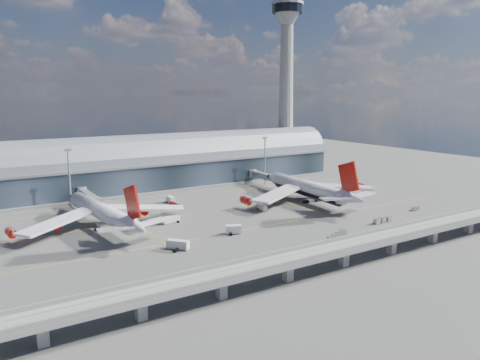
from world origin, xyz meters
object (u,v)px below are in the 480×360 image
cargo_train_1 (383,220)px  service_truck_4 (171,199)px  floodlight_mast_right (265,159)px  airliner_left (103,212)px  cargo_train_0 (337,236)px  service_truck_0 (178,245)px  service_truck_2 (171,219)px  service_truck_5 (88,208)px  service_truck_3 (262,207)px  service_truck_1 (234,229)px  control_tower (286,87)px  airliner_right (309,189)px  cargo_train_2 (416,208)px  floodlight_mast_left (69,177)px

cargo_train_1 → service_truck_4: bearing=33.9°
floodlight_mast_right → cargo_train_1: floodlight_mast_right is taller
airliner_left → cargo_train_0: airliner_left is taller
service_truck_0 → cargo_train_1: size_ratio=0.80×
service_truck_2 → cargo_train_1: bearing=-132.7°
airliner_left → service_truck_5: 27.72m
service_truck_4 → service_truck_5: 35.73m
floodlight_mast_right → service_truck_3: size_ratio=4.91×
floodlight_mast_right → service_truck_4: (-59.62, -11.51, -12.20)m
service_truck_0 → service_truck_1: size_ratio=1.19×
service_truck_1 → service_truck_2: 27.53m
service_truck_4 → cargo_train_1: bearing=-54.2°
control_tower → service_truck_3: bearing=-132.9°
service_truck_4 → service_truck_3: bearing=-51.9°
airliner_left → service_truck_4: airliner_left is taller
floodlight_mast_right → service_truck_3: bearing=-126.2°
airliner_right → cargo_train_1: bearing=-86.1°
service_truck_1 → cargo_train_2: size_ratio=1.25×
control_tower → floodlight_mast_right: size_ratio=4.01×
service_truck_3 → cargo_train_1: size_ratio=0.60×
service_truck_2 → service_truck_4: service_truck_4 is taller
service_truck_5 → airliner_left: bearing=-117.8°
service_truck_0 → service_truck_5: size_ratio=1.17×
service_truck_4 → cargo_train_2: service_truck_4 is taller
cargo_train_2 → floodlight_mast_left: bearing=73.3°
control_tower → cargo_train_2: bearing=-97.0°
service_truck_0 → floodlight_mast_right: bearing=1.0°
floodlight_mast_left → service_truck_2: size_ratio=3.40×
service_truck_0 → service_truck_3: bearing=-11.8°
airliner_right → service_truck_0: size_ratio=10.05×
service_truck_0 → cargo_train_2: bearing=-43.5°
control_tower → cargo_train_0: bearing=-120.1°
service_truck_5 → cargo_train_2: (117.04, -70.38, -0.59)m
service_truck_3 → service_truck_5: service_truck_5 is taller
floodlight_mast_right → cargo_train_1: (-5.29, -85.04, -12.62)m
cargo_train_0 → airliner_right: bearing=-12.1°
service_truck_0 → control_tower: bearing=0.4°
floodlight_mast_right → service_truck_4: 61.93m
floodlight_mast_right → airliner_left: floodlight_mast_right is taller
service_truck_3 → service_truck_2: bearing=-178.9°
airliner_left → cargo_train_0: 83.37m
floodlight_mast_right → service_truck_5: 96.40m
service_truck_2 → airliner_right: bearing=-100.7°
floodlight_mast_left → service_truck_1: (39.63, -67.00, -12.07)m
cargo_train_0 → cargo_train_1: (28.39, 5.36, 0.01)m
service_truck_2 → cargo_train_0: (39.50, -47.76, -0.38)m
service_truck_2 → cargo_train_1: service_truck_2 is taller
airliner_right → service_truck_1: airliner_right is taller
service_truck_2 → service_truck_5: (-22.04, 34.02, 0.00)m
service_truck_3 → cargo_train_0: size_ratio=0.46×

